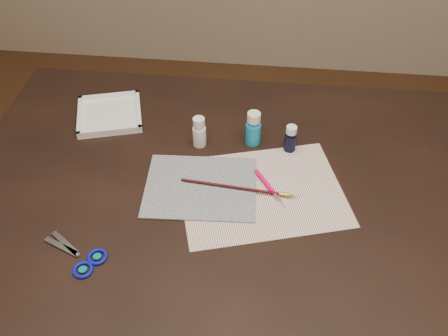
# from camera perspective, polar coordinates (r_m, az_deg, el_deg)

# --- Properties ---
(ground) EXTENTS (3.50, 3.50, 0.02)m
(ground) POSITION_cam_1_polar(r_m,az_deg,el_deg) (1.83, 0.00, -18.69)
(ground) COLOR #422614
(ground) RESTS_ON ground
(table) EXTENTS (1.30, 0.90, 0.75)m
(table) POSITION_cam_1_polar(r_m,az_deg,el_deg) (1.50, 0.00, -11.83)
(table) COLOR black
(table) RESTS_ON ground
(paper) EXTENTS (0.45, 0.39, 0.00)m
(paper) POSITION_cam_1_polar(r_m,az_deg,el_deg) (1.19, 4.30, -2.75)
(paper) COLOR white
(paper) RESTS_ON table
(canvas) EXTENTS (0.28, 0.23, 0.00)m
(canvas) POSITION_cam_1_polar(r_m,az_deg,el_deg) (1.20, -2.68, -2.16)
(canvas) COLOR black
(canvas) RESTS_ON paper
(paint_bottle_white) EXTENTS (0.05, 0.05, 0.08)m
(paint_bottle_white) POSITION_cam_1_polar(r_m,az_deg,el_deg) (1.29, -2.85, 4.17)
(paint_bottle_white) COLOR white
(paint_bottle_white) RESTS_ON table
(paint_bottle_cyan) EXTENTS (0.05, 0.05, 0.10)m
(paint_bottle_cyan) POSITION_cam_1_polar(r_m,az_deg,el_deg) (1.30, 3.37, 4.56)
(paint_bottle_cyan) COLOR #158ABC
(paint_bottle_cyan) RESTS_ON table
(paint_bottle_navy) EXTENTS (0.03, 0.03, 0.08)m
(paint_bottle_navy) POSITION_cam_1_polar(r_m,az_deg,el_deg) (1.29, 7.61, 3.36)
(paint_bottle_navy) COLOR black
(paint_bottle_navy) RESTS_ON table
(paintbrush) EXTENTS (0.28, 0.03, 0.01)m
(paintbrush) POSITION_cam_1_polar(r_m,az_deg,el_deg) (1.19, 1.76, -2.29)
(paintbrush) COLOR #32050B
(paintbrush) RESTS_ON canvas
(craft_knife) EXTENTS (0.09, 0.12, 0.01)m
(craft_knife) POSITION_cam_1_polar(r_m,az_deg,el_deg) (1.20, 5.32, -2.34)
(craft_knife) COLOR #FD0863
(craft_knife) RESTS_ON paper
(scissors) EXTENTS (0.19, 0.14, 0.01)m
(scissors) POSITION_cam_1_polar(r_m,az_deg,el_deg) (1.12, -17.09, -9.30)
(scissors) COLOR silver
(scissors) RESTS_ON table
(palette_tray) EXTENTS (0.21, 0.21, 0.02)m
(palette_tray) POSITION_cam_1_polar(r_m,az_deg,el_deg) (1.44, -12.95, 6.05)
(palette_tray) COLOR white
(palette_tray) RESTS_ON table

